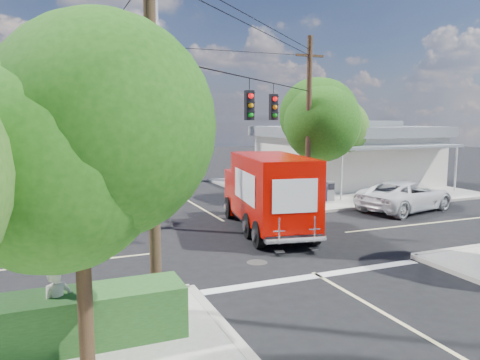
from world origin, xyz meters
TOP-DOWN VIEW (x-y plane):
  - ground at (0.00, 0.00)m, footprint 120.00×120.00m
  - sidewalk_ne at (10.88, 10.88)m, footprint 14.12×14.12m
  - road_markings at (0.00, -1.47)m, footprint 32.00×32.00m
  - building_ne at (12.50, 11.97)m, footprint 11.80×10.20m
  - radio_tower at (0.50, 20.00)m, footprint 0.80×0.80m
  - tree_sw_front at (-6.99, -7.54)m, footprint 3.88×3.78m
  - tree_ne_front at (7.21, 6.76)m, footprint 4.21×4.14m
  - tree_ne_back at (9.81, 8.96)m, footprint 3.77×3.66m
  - palm_nw_front at (-7.50, 7.50)m, footprint 3.01×3.08m
  - palm_nw_back at (-9.50, 9.00)m, footprint 3.01×3.08m
  - utility_poles at (-1.58, 1.60)m, footprint 12.00×10.68m
  - picket_fence at (-7.80, -5.60)m, footprint 5.94×0.06m
  - hedge_sw at (-8.00, -6.40)m, footprint 6.20×1.20m
  - vending_boxes at (6.50, 6.20)m, footprint 1.90×0.50m
  - delivery_truck at (1.09, 1.55)m, footprint 3.50×7.85m
  - parked_car at (9.69, 2.80)m, footprint 6.20×3.97m
  - pedestrian at (-7.46, -6.43)m, footprint 0.73×0.64m

SIDE VIEW (x-z plane):
  - ground at x=0.00m, z-range 0.00..0.00m
  - road_markings at x=0.00m, z-range 0.00..0.01m
  - sidewalk_ne at x=10.88m, z-range 0.00..0.14m
  - picket_fence at x=-7.80m, z-range 0.18..1.18m
  - hedge_sw at x=-8.00m, z-range 0.14..1.24m
  - vending_boxes at x=6.50m, z-range 0.14..1.24m
  - parked_car at x=9.69m, z-range 0.00..1.59m
  - pedestrian at x=-7.46m, z-range 0.14..1.82m
  - delivery_truck at x=1.09m, z-range 0.03..3.31m
  - building_ne at x=12.50m, z-range 0.07..4.57m
  - tree_ne_back at x=9.81m, z-range 1.27..7.10m
  - tree_sw_front at x=-6.99m, z-range 1.32..7.35m
  - palm_nw_back at x=-9.50m, z-range 2.08..7.27m
  - utility_poles at x=-1.58m, z-range 0.17..9.17m
  - tree_ne_front at x=7.21m, z-range 1.44..8.09m
  - palm_nw_front at x=-7.50m, z-range 2.25..7.84m
  - radio_tower at x=0.50m, z-range -2.86..14.14m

